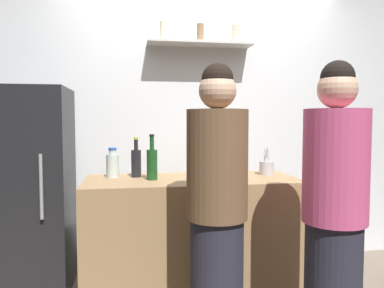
# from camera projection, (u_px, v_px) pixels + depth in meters

# --- Properties ---
(back_wall_assembly) EXTENTS (4.80, 0.32, 2.60)m
(back_wall_assembly) POSITION_uv_depth(u_px,v_px,m) (202.00, 121.00, 3.42)
(back_wall_assembly) COLOR white
(back_wall_assembly) RESTS_ON ground
(refrigerator) EXTENTS (0.64, 0.63, 1.55)m
(refrigerator) POSITION_uv_depth(u_px,v_px,m) (27.00, 190.00, 2.83)
(refrigerator) COLOR black
(refrigerator) RESTS_ON ground
(counter) EXTENTS (1.54, 0.65, 0.89)m
(counter) POSITION_uv_depth(u_px,v_px,m) (192.00, 238.00, 2.73)
(counter) COLOR #9E7A51
(counter) RESTS_ON ground
(baking_pan) EXTENTS (0.34, 0.24, 0.05)m
(baking_pan) POSITION_uv_depth(u_px,v_px,m) (218.00, 175.00, 2.71)
(baking_pan) COLOR gray
(baking_pan) RESTS_ON counter
(utensil_holder) EXTENTS (0.11, 0.11, 0.22)m
(utensil_holder) POSITION_uv_depth(u_px,v_px,m) (267.00, 168.00, 2.89)
(utensil_holder) COLOR #B2B2B7
(utensil_holder) RESTS_ON counter
(wine_bottle_dark_glass) EXTENTS (0.07, 0.07, 0.30)m
(wine_bottle_dark_glass) POSITION_uv_depth(u_px,v_px,m) (136.00, 162.00, 2.76)
(wine_bottle_dark_glass) COLOR black
(wine_bottle_dark_glass) RESTS_ON counter
(wine_bottle_green_glass) EXTENTS (0.08, 0.08, 0.32)m
(wine_bottle_green_glass) POSITION_uv_depth(u_px,v_px,m) (152.00, 163.00, 2.63)
(wine_bottle_green_glass) COLOR #19471E
(wine_bottle_green_glass) RESTS_ON counter
(water_bottle_plastic) EXTENTS (0.09, 0.09, 0.22)m
(water_bottle_plastic) POSITION_uv_depth(u_px,v_px,m) (113.00, 165.00, 2.74)
(water_bottle_plastic) COLOR silver
(water_bottle_plastic) RESTS_ON counter
(person_brown_jacket) EXTENTS (0.34, 0.34, 1.62)m
(person_brown_jacket) POSITION_uv_depth(u_px,v_px,m) (217.00, 212.00, 2.07)
(person_brown_jacket) COLOR #262633
(person_brown_jacket) RESTS_ON ground
(person_pink_top) EXTENTS (0.34, 0.34, 1.62)m
(person_pink_top) POSITION_uv_depth(u_px,v_px,m) (334.00, 216.00, 1.99)
(person_pink_top) COLOR #262633
(person_pink_top) RESTS_ON ground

